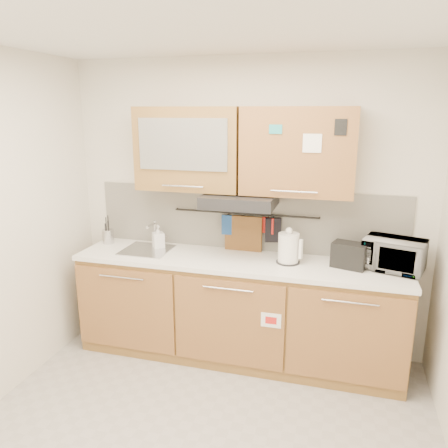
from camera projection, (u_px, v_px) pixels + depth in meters
The scene contains 18 objects.
ceiling at pixel (184, 18), 2.18m from camera, with size 3.20×3.20×0.00m, color white.
wall_back at pixel (246, 208), 3.91m from camera, with size 3.20×3.20×0.00m, color silver.
base_cabinet at pixel (237, 314), 3.85m from camera, with size 2.80×0.64×0.88m.
countertop at pixel (238, 261), 3.72m from camera, with size 2.82×0.62×0.04m, color white.
backsplash at pixel (246, 219), 3.93m from camera, with size 2.80×0.02×0.56m, color silver.
upper_cabinets at pixel (242, 150), 3.61m from camera, with size 1.82×0.37×0.70m.
range_hood at pixel (240, 200), 3.65m from camera, with size 0.60×0.46×0.10m, color black.
sink at pixel (147, 250), 3.95m from camera, with size 0.42×0.40×0.26m.
utensil_rail at pixel (245, 214), 3.88m from camera, with size 0.02×0.02×1.30m, color black.
utensil_crock at pixel (108, 236), 4.15m from camera, with size 0.12×0.12×0.27m.
kettle at pixel (289, 249), 3.60m from camera, with size 0.23×0.22×0.30m.
toaster at pixel (349, 255), 3.50m from camera, with size 0.30×0.23×0.20m.
microwave at pixel (394, 255), 3.45m from camera, with size 0.45×0.31×0.25m, color #999999.
soap_bottle at pixel (158, 237), 3.99m from camera, with size 0.10×0.10×0.22m, color #999999.
cutting_board at pixel (243, 239), 3.92m from camera, with size 0.34×0.02×0.42m, color brown.
oven_mitt at pixel (228, 225), 3.93m from camera, with size 0.11×0.03×0.18m, color navy.
dark_pouch at pixel (273, 230), 3.83m from camera, with size 0.14×0.04×0.22m, color black.
pot_holder at pixel (268, 226), 3.83m from camera, with size 0.12×0.02×0.14m, color red.
Camera 1 is at (0.83, -2.23, 2.15)m, focal length 35.00 mm.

